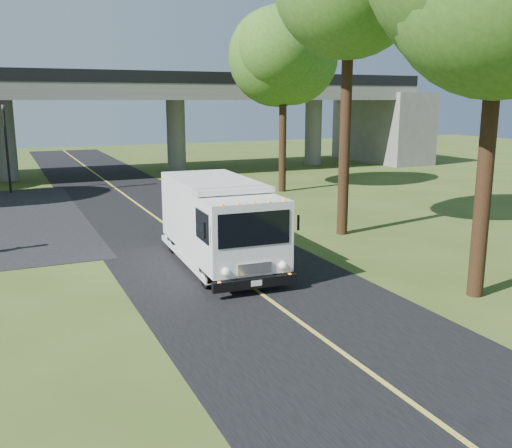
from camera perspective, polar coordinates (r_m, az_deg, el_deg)
ground at (r=13.43m, az=6.99°, el=-11.60°), size 120.00×120.00×0.00m
road at (r=22.12m, az=-6.52°, el=-1.92°), size 7.00×90.00×0.02m
lane_line at (r=22.11m, az=-6.52°, el=-1.87°), size 0.12×90.00×0.01m
overpass at (r=42.94m, az=-15.90°, el=10.72°), size 54.00×10.00×7.30m
traffic_signal at (r=36.51m, az=-23.73°, el=7.81°), size 0.18×0.22×5.20m
tree_right_far at (r=34.22m, az=3.22°, el=17.14°), size 5.77×5.67×10.99m
step_van at (r=18.80m, az=-3.72°, el=0.38°), size 2.81×6.87×2.84m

